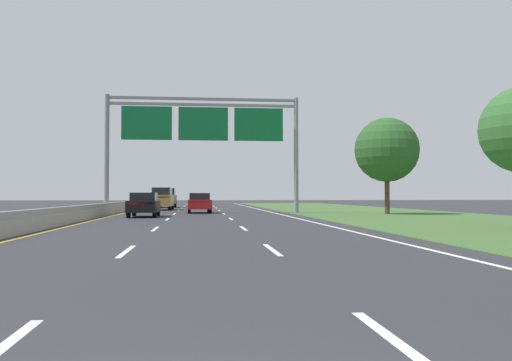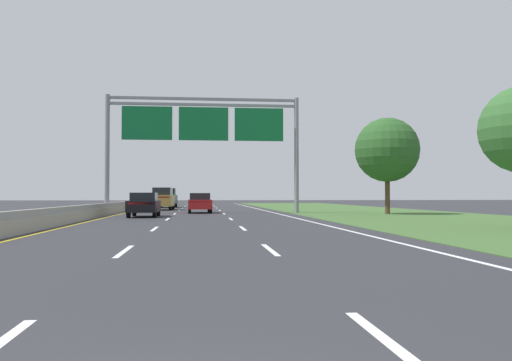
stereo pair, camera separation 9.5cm
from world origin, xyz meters
The scene contains 10 objects.
ground_plane centered at (0.00, 35.00, 0.00)m, with size 220.00×220.00×0.00m, color #2B2B30.
lane_striping centered at (0.00, 34.54, 0.00)m, with size 11.96×106.00×0.01m.
grass_verge_right centered at (13.95, 35.00, 0.01)m, with size 14.00×110.00×0.02m, color #3D602D.
median_barrier_concrete centered at (-6.60, 35.00, 0.35)m, with size 0.60×110.00×0.85m.
overhead_sign_gantry centered at (0.30, 38.64, 6.52)m, with size 15.06×0.42×9.15m.
pickup_truck_darkgreen centered at (-3.67, 58.34, 1.07)m, with size 2.10×5.44×2.20m.
car_black_left_lane_sedan centered at (-3.57, 32.16, 0.82)m, with size 1.83×4.40×1.57m.
car_gold_left_lane_suv centered at (-3.46, 48.26, 1.10)m, with size 2.03×4.75×2.11m.
car_red_centre_lane_sedan centered at (0.01, 39.58, 0.82)m, with size 1.92×4.44×1.57m.
roadside_tree_mid centered at (13.82, 35.20, 4.75)m, with size 4.76×4.76×7.15m.
Camera 2 is at (0.05, -3.33, 1.41)m, focal length 37.77 mm.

